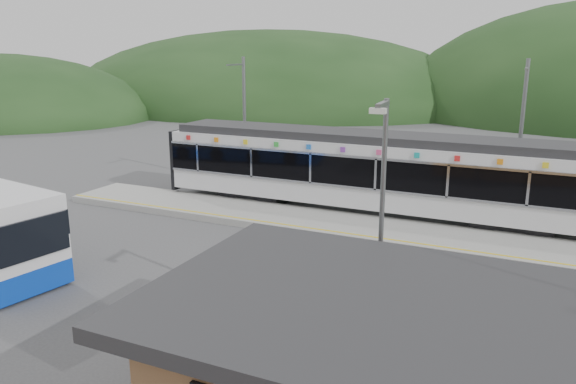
% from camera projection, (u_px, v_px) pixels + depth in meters
% --- Properties ---
extents(ground, '(120.00, 120.00, 0.00)m').
position_uv_depth(ground, '(297.00, 252.00, 21.06)').
color(ground, '#4C4C4F').
rests_on(ground, ground).
extents(hills, '(146.00, 149.00, 26.00)m').
position_uv_depth(hills, '(486.00, 233.00, 23.16)').
color(hills, '#1E3D19').
rests_on(hills, ground).
extents(platform, '(26.00, 3.20, 0.30)m').
position_uv_depth(platform, '(328.00, 224.00, 23.92)').
color(platform, '#9E9E99').
rests_on(platform, ground).
extents(yellow_line, '(26.00, 0.10, 0.01)m').
position_uv_depth(yellow_line, '(317.00, 229.00, 22.74)').
color(yellow_line, yellow).
rests_on(yellow_line, platform).
extents(train, '(20.44, 3.01, 3.74)m').
position_uv_depth(train, '(375.00, 170.00, 25.34)').
color(train, black).
rests_on(train, ground).
extents(catenary_mast_west, '(0.18, 1.80, 7.00)m').
position_uv_depth(catenary_mast_west, '(244.00, 120.00, 30.54)').
color(catenary_mast_west, slate).
rests_on(catenary_mast_west, ground).
extents(catenary_mast_east, '(0.18, 1.80, 7.00)m').
position_uv_depth(catenary_mast_east, '(520.00, 136.00, 24.80)').
color(catenary_mast_east, slate).
rests_on(catenary_mast_east, ground).
extents(station_shelter, '(9.20, 6.20, 3.00)m').
position_uv_depth(station_shelter, '(394.00, 376.00, 10.31)').
color(station_shelter, olive).
rests_on(station_shelter, ground).
extents(lamp_post, '(0.36, 1.11, 6.30)m').
position_uv_depth(lamp_post, '(381.00, 208.00, 13.22)').
color(lamp_post, slate).
rests_on(lamp_post, ground).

